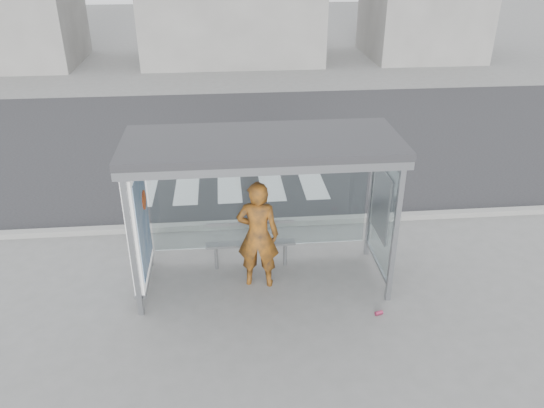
{
  "coord_description": "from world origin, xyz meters",
  "views": [
    {
      "loc": [
        -0.57,
        -7.54,
        5.42
      ],
      "look_at": [
        0.17,
        0.2,
        1.4
      ],
      "focal_mm": 35.0,
      "sensor_mm": 36.0,
      "label": 1
    }
  ],
  "objects": [
    {
      "name": "bus_shelter",
      "position": [
        -0.37,
        0.06,
        1.98
      ],
      "size": [
        4.25,
        1.65,
        2.62
      ],
      "color": "gray",
      "rests_on": "ground"
    },
    {
      "name": "soda_can",
      "position": [
        1.75,
        -1.08,
        0.03
      ],
      "size": [
        0.14,
        0.1,
        0.07
      ],
      "primitive_type": "cylinder",
      "rotation": [
        0.0,
        1.57,
        0.28
      ],
      "color": "#C63A64",
      "rests_on": "ground"
    },
    {
      "name": "crosswalk",
      "position": [
        -0.5,
        4.5,
        0.0
      ],
      "size": [
        4.55,
        3.0,
        0.0
      ],
      "color": "silver",
      "rests_on": "ground"
    },
    {
      "name": "curb",
      "position": [
        0.0,
        1.95,
        0.06
      ],
      "size": [
        30.0,
        0.18,
        0.12
      ],
      "primitive_type": "cube",
      "color": "gray",
      "rests_on": "ground"
    },
    {
      "name": "building_center",
      "position": [
        0.0,
        18.0,
        2.5
      ],
      "size": [
        8.0,
        5.0,
        5.0
      ],
      "primitive_type": "cube",
      "color": "gray",
      "rests_on": "ground"
    },
    {
      "name": "ground",
      "position": [
        0.0,
        0.0,
        0.0
      ],
      "size": [
        80.0,
        80.0,
        0.0
      ],
      "primitive_type": "plane",
      "color": "slate",
      "rests_on": "ground"
    },
    {
      "name": "person",
      "position": [
        -0.09,
        -0.04,
        0.96
      ],
      "size": [
        0.77,
        0.57,
        1.92
      ],
      "primitive_type": "imported",
      "rotation": [
        0.0,
        0.0,
        2.97
      ],
      "color": "#C03912",
      "rests_on": "ground"
    },
    {
      "name": "road",
      "position": [
        0.0,
        7.0,
        0.0
      ],
      "size": [
        30.0,
        10.0,
        0.01
      ],
      "primitive_type": "cube",
      "color": "#252527",
      "rests_on": "ground"
    },
    {
      "name": "bench",
      "position": [
        -0.19,
        0.5,
        0.49
      ],
      "size": [
        1.59,
        0.31,
        0.82
      ],
      "color": "slate",
      "rests_on": "ground"
    }
  ]
}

